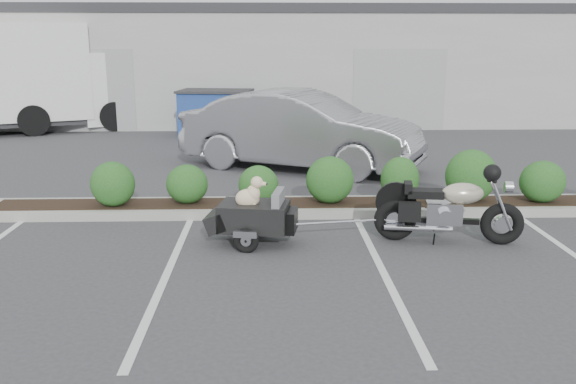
{
  "coord_description": "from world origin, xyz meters",
  "views": [
    {
      "loc": [
        -0.22,
        -7.77,
        2.8
      ],
      "look_at": [
        0.04,
        0.55,
        0.75
      ],
      "focal_mm": 38.0,
      "sensor_mm": 36.0,
      "label": 1
    }
  ],
  "objects_px": {
    "sedan": "(301,130)",
    "delivery_truck": "(34,80)",
    "motorcycle": "(448,210)",
    "dumpster": "(216,113)",
    "pet_trailer": "(253,215)"
  },
  "relations": [
    {
      "from": "sedan",
      "to": "delivery_truck",
      "type": "relative_size",
      "value": 0.7
    },
    {
      "from": "motorcycle",
      "to": "sedan",
      "type": "xyz_separation_m",
      "value": [
        -1.82,
        5.32,
        0.4
      ]
    },
    {
      "from": "delivery_truck",
      "to": "dumpster",
      "type": "bearing_deg",
      "value": -37.67
    },
    {
      "from": "motorcycle",
      "to": "sedan",
      "type": "relative_size",
      "value": 0.39
    },
    {
      "from": "dumpster",
      "to": "delivery_truck",
      "type": "height_order",
      "value": "delivery_truck"
    },
    {
      "from": "motorcycle",
      "to": "dumpster",
      "type": "distance_m",
      "value": 11.1
    },
    {
      "from": "dumpster",
      "to": "delivery_truck",
      "type": "relative_size",
      "value": 0.3
    },
    {
      "from": "motorcycle",
      "to": "delivery_truck",
      "type": "xyz_separation_m",
      "value": [
        -10.07,
        11.75,
        1.14
      ]
    },
    {
      "from": "pet_trailer",
      "to": "sedan",
      "type": "xyz_separation_m",
      "value": [
        0.95,
        5.29,
        0.46
      ]
    },
    {
      "from": "sedan",
      "to": "delivery_truck",
      "type": "xyz_separation_m",
      "value": [
        -8.25,
        6.43,
        0.74
      ]
    },
    {
      "from": "pet_trailer",
      "to": "delivery_truck",
      "type": "height_order",
      "value": "delivery_truck"
    },
    {
      "from": "pet_trailer",
      "to": "dumpster",
      "type": "height_order",
      "value": "dumpster"
    },
    {
      "from": "delivery_truck",
      "to": "motorcycle",
      "type": "bearing_deg",
      "value": -73.17
    },
    {
      "from": "sedan",
      "to": "delivery_truck",
      "type": "height_order",
      "value": "delivery_truck"
    },
    {
      "from": "dumpster",
      "to": "pet_trailer",
      "type": "bearing_deg",
      "value": -74.53
    }
  ]
}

